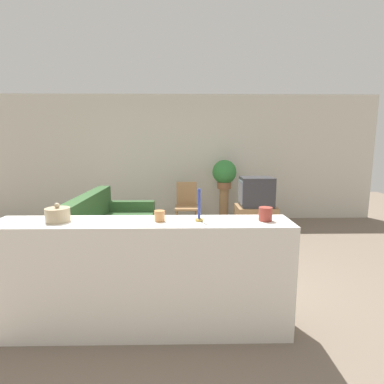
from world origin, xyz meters
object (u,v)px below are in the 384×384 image
Objects in this scene: potted_plant at (224,173)px; decorative_bowl at (58,215)px; couch at (112,234)px; wooden_chair at (187,204)px; television at (256,192)px.

potted_plant is 4.10m from decorative_bowl.
potted_plant is at bearing 42.59° from couch.
couch is 3.36× the size of potted_plant.
wooden_chair is 1.05m from potted_plant.
couch is 3.39× the size of television.
television reaches higher than couch.
wooden_chair is (-1.26, 0.40, -0.30)m from television.
television is at bearing 50.10° from decorative_bowl.
potted_plant is at bearing 62.72° from decorative_bowl.
couch is 9.78× the size of decorative_bowl.
potted_plant is 2.91× the size of decorative_bowl.
wooden_chair is at bearing -151.84° from potted_plant.
wooden_chair is 3.45m from decorative_bowl.
couch is 2.71m from potted_plant.
decorative_bowl is at bearing -88.88° from couch.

